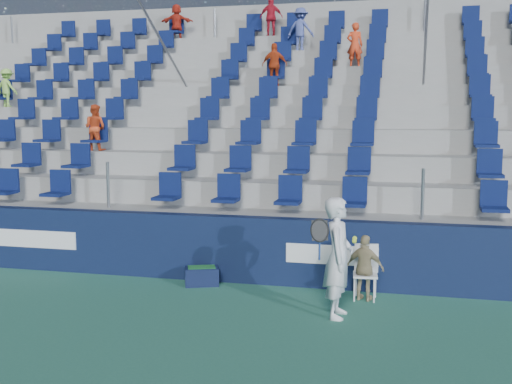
% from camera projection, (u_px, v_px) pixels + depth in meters
% --- Properties ---
extents(ground, '(70.00, 70.00, 0.00)m').
position_uv_depth(ground, '(192.00, 342.00, 8.63)').
color(ground, '#2F6E57').
rests_on(ground, ground).
extents(sponsor_wall, '(24.00, 0.32, 1.20)m').
position_uv_depth(sponsor_wall, '(250.00, 250.00, 11.59)').
color(sponsor_wall, '#101B3C').
rests_on(sponsor_wall, ground).
extents(grandstand, '(24.00, 8.17, 6.63)m').
position_uv_depth(grandstand, '(300.00, 149.00, 16.30)').
color(grandstand, gray).
rests_on(grandstand, ground).
extents(tennis_player, '(0.69, 0.67, 1.82)m').
position_uv_depth(tennis_player, '(338.00, 258.00, 9.58)').
color(tennis_player, white).
rests_on(tennis_player, ground).
extents(line_judge_chair, '(0.43, 0.44, 0.90)m').
position_uv_depth(line_judge_chair, '(366.00, 268.00, 10.61)').
color(line_judge_chair, white).
rests_on(line_judge_chair, ground).
extents(line_judge, '(0.68, 0.42, 1.09)m').
position_uv_depth(line_judge, '(365.00, 268.00, 10.47)').
color(line_judge, tan).
rests_on(line_judge, ground).
extents(ball_bin, '(0.69, 0.58, 0.33)m').
position_uv_depth(ball_bin, '(202.00, 275.00, 11.44)').
color(ball_bin, '#0E1634').
rests_on(ball_bin, ground).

